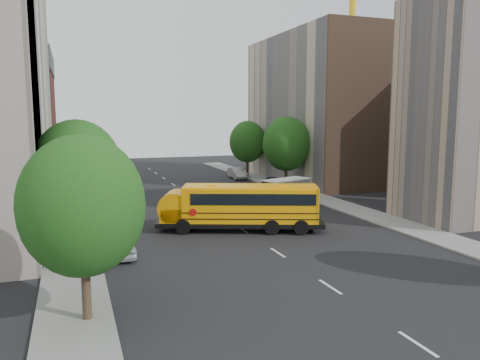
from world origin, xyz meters
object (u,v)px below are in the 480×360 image
parked_car_2 (88,180)px  parked_car_4 (274,183)px  parked_car_1 (103,199)px  tower_crane (366,3)px  parked_car_5 (237,173)px  street_tree_4 (286,144)px  parked_car_0 (122,245)px  street_tree_0 (82,206)px  street_tree_5 (247,142)px  street_tree_1 (78,170)px  safari_truck (283,192)px  street_tree_2 (75,151)px  school_bus (239,205)px

parked_car_2 → parked_car_4: (19.20, -10.24, 0.06)m
parked_car_1 → parked_car_4: parked_car_4 is taller
tower_crane → parked_car_5: 32.08m
street_tree_4 → parked_car_0: bearing=-135.4°
street_tree_0 → tower_crane: bearing=45.5°
parked_car_5 → street_tree_5: bearing=41.8°
street_tree_4 → street_tree_1: bearing=-140.7°
street_tree_4 → street_tree_5: (-0.00, 12.00, -0.37)m
street_tree_4 → parked_car_0: street_tree_4 is taller
street_tree_0 → safari_truck: 26.31m
street_tree_4 → tower_crane: bearing=36.0°
street_tree_2 → parked_car_2: size_ratio=1.58×
street_tree_4 → parked_car_2: bearing=153.5°
street_tree_0 → street_tree_5: (22.00, 40.00, 0.06)m
street_tree_2 → parked_car_0: (2.20, -19.55, -4.19)m
street_tree_4 → parked_car_2: (-20.60, 10.29, -4.40)m
street_tree_1 → street_tree_2: street_tree_1 is taller
tower_crane → parked_car_4: tower_crane is taller
street_tree_0 → street_tree_4: 35.61m
parked_car_4 → parked_car_5: parked_car_5 is taller
street_tree_0 → parked_car_4: bearing=53.7°
street_tree_0 → school_bus: size_ratio=0.62×
street_tree_5 → parked_car_0: 37.47m
street_tree_2 → parked_car_0: street_tree_2 is taller
street_tree_1 → parked_car_5: bearing=54.9°
street_tree_1 → safari_truck: (17.55, 9.32, -3.66)m
parked_car_2 → parked_car_4: 21.76m
street_tree_2 → school_bus: 19.46m
parked_car_5 → parked_car_2: bearing=-176.7°
tower_crane → parked_car_2: bearing=-174.7°
tower_crane → street_tree_2: tower_crane is taller
parked_car_1 → parked_car_2: 13.81m
safari_truck → parked_car_1: 16.21m
tower_crane → parked_car_2: 46.57m
parked_car_2 → parked_car_5: parked_car_5 is taller
street_tree_4 → parked_car_2: 23.44m
street_tree_2 → parked_car_4: (20.60, 0.05, -4.09)m
parked_car_0 → parked_car_2: parked_car_2 is taller
safari_truck → parked_car_5: 19.21m
street_tree_0 → parked_car_5: 43.43m
street_tree_0 → parked_car_1: size_ratio=1.78×
parked_car_0 → parked_car_4: (18.40, 19.59, 0.10)m
street_tree_5 → parked_car_1: size_ratio=1.81×
parked_car_4 → school_bus: bearing=-119.7°
parked_car_5 → tower_crane: bearing=12.7°
parked_car_1 → parked_car_2: (-0.80, 13.79, -0.01)m
parked_car_1 → street_tree_4: bearing=-165.1°
street_tree_0 → street_tree_4: size_ratio=0.91×
tower_crane → parked_car_5: bearing=-170.3°
tower_crane → school_bus: tower_crane is taller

